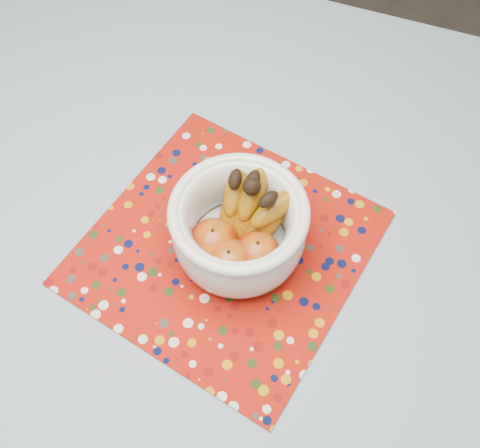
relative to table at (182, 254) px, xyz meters
The scene contains 4 objects.
table is the anchor object (origin of this frame).
tablecloth 0.08m from the table, ahead, with size 1.32×1.32×0.01m, color #607EA0.
placemat 0.13m from the table, ahead, with size 0.43×0.43×0.00m, color #941208.
fruit_bowl 0.20m from the table, ahead, with size 0.22×0.21×0.15m.
Camera 1 is at (0.27, -0.41, 1.59)m, focal length 42.00 mm.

